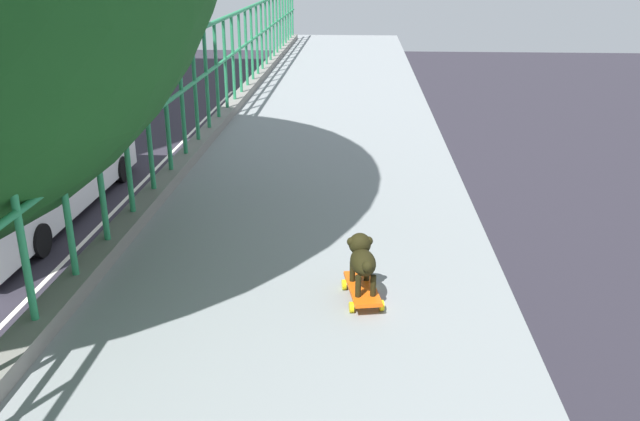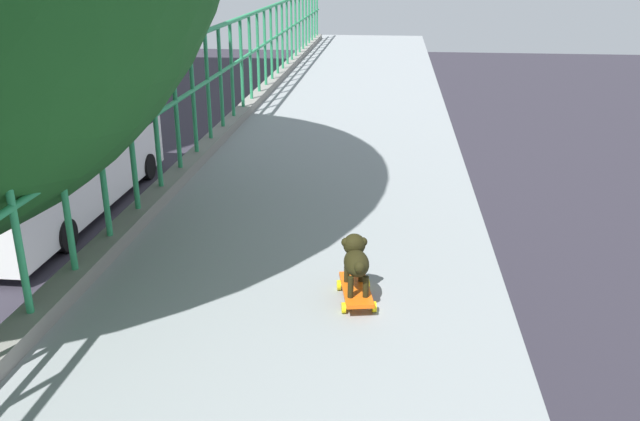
# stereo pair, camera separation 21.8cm
# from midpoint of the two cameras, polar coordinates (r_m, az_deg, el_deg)

# --- Properties ---
(city_bus) EXTENTS (2.64, 10.70, 3.35)m
(city_bus) POSITION_cam_midpoint_polar(r_m,az_deg,el_deg) (22.61, -23.25, 3.95)
(city_bus) COLOR white
(city_bus) RESTS_ON ground
(toy_skateboard) EXTENTS (0.27, 0.49, 0.09)m
(toy_skateboard) POSITION_cam_midpoint_polar(r_m,az_deg,el_deg) (4.23, 2.16, -6.81)
(toy_skateboard) COLOR #F75C0F
(toy_skateboard) RESTS_ON overpass_deck
(small_dog) EXTENTS (0.21, 0.40, 0.32)m
(small_dog) POSITION_cam_midpoint_polar(r_m,az_deg,el_deg) (4.15, 2.12, -4.05)
(small_dog) COLOR black
(small_dog) RESTS_ON toy_skateboard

